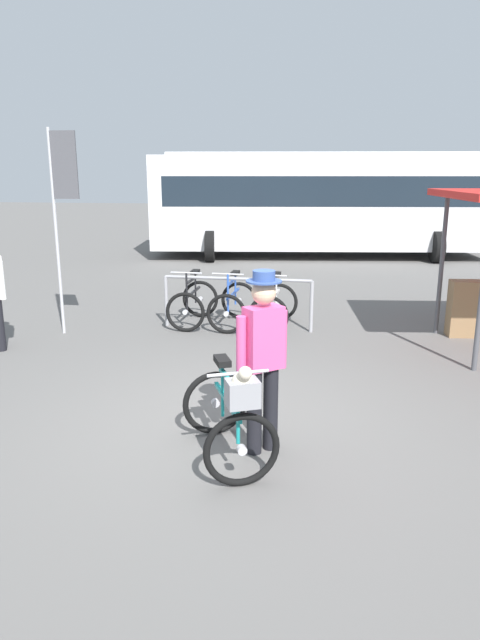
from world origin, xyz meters
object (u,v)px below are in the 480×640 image
object	(u,v)px
racked_bike_black	(193,303)
featured_bicycle	(231,414)
racked_bike_white	(274,306)
person_with_featured_bike	(263,355)
bus_distant	(320,199)
racked_bike_blue	(233,305)
banner_flag	(61,193)

from	to	relation	value
racked_bike_black	featured_bicycle	world-z (taller)	featured_bicycle
racked_bike_white	person_with_featured_bike	xyz separation A→B (m)	(0.26, -4.38, 0.58)
racked_bike_black	bus_distant	xyz separation A→B (m)	(2.04, 8.46, 1.37)
racked_bike_black	bus_distant	distance (m)	8.81
racked_bike_white	bus_distant	size ratio (longest dim) A/B	0.11
racked_bike_black	racked_bike_blue	distance (m)	0.70
racked_bike_blue	person_with_featured_bike	bearing A→B (deg)	-77.70
racked_bike_blue	racked_bike_white	xyz separation A→B (m)	(0.70, -0.02, -0.00)
bus_distant	banner_flag	xyz separation A→B (m)	(-3.88, -9.33, 0.49)
racked_bike_blue	featured_bicycle	distance (m)	4.76
racked_bike_black	person_with_featured_bike	bearing A→B (deg)	-69.43
featured_bicycle	bus_distant	xyz separation A→B (m)	(0.64, 13.18, 1.25)
racked_bike_white	banner_flag	distance (m)	3.82
person_with_featured_bike	banner_flag	size ratio (longest dim) A/B	0.54
racked_bike_black	person_with_featured_bike	xyz separation A→B (m)	(1.66, -4.42, 0.58)
racked_bike_blue	racked_bike_white	size ratio (longest dim) A/B	0.98
featured_bicycle	racked_bike_white	bearing A→B (deg)	90.09
bus_distant	banner_flag	size ratio (longest dim) A/B	3.19
racked_bike_white	featured_bicycle	xyz separation A→B (m)	(0.01, -4.68, 0.12)
featured_bicycle	person_with_featured_bike	xyz separation A→B (m)	(0.25, 0.30, 0.46)
featured_bicycle	banner_flag	xyz separation A→B (m)	(-3.24, 3.85, 1.74)
racked_bike_black	bus_distant	bearing A→B (deg)	76.41
person_with_featured_bike	bus_distant	xyz separation A→B (m)	(0.39, 12.88, 0.79)
racked_bike_blue	banner_flag	distance (m)	3.26
bus_distant	racked_bike_white	bearing A→B (deg)	-94.34
racked_bike_black	racked_bike_white	xyz separation A→B (m)	(1.40, -0.04, 0.00)
person_with_featured_bike	bus_distant	distance (m)	12.91
racked_bike_white	banner_flag	world-z (taller)	banner_flag
racked_bike_blue	racked_bike_white	bearing A→B (deg)	-1.70
bus_distant	banner_flag	distance (m)	10.11
banner_flag	racked_bike_white	bearing A→B (deg)	14.36
racked_bike_blue	bus_distant	bearing A→B (deg)	80.98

